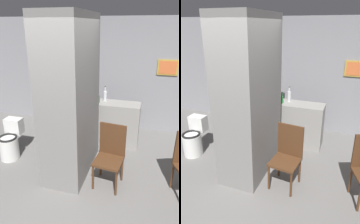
{
  "view_description": "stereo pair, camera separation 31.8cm",
  "coord_description": "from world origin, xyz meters",
  "views": [
    {
      "loc": [
        1.14,
        -2.48,
        2.42
      ],
      "look_at": [
        0.15,
        1.05,
        0.95
      ],
      "focal_mm": 35.0,
      "sensor_mm": 36.0,
      "label": 1
    },
    {
      "loc": [
        1.44,
        -2.38,
        2.42
      ],
      "look_at": [
        0.15,
        1.05,
        0.95
      ],
      "focal_mm": 35.0,
      "sensor_mm": 36.0,
      "label": 2
    }
  ],
  "objects": [
    {
      "name": "bottle_short",
      "position": [
        0.17,
        1.68,
        1.0
      ],
      "size": [
        0.06,
        0.06,
        0.24
      ],
      "color": "#267233",
      "rests_on": "counter_shelf"
    },
    {
      "name": "pillar_center",
      "position": [
        -0.05,
        0.65,
        1.3
      ],
      "size": [
        0.66,
        1.3,
        2.6
      ],
      "color": "gray",
      "rests_on": "ground_plane"
    },
    {
      "name": "counter_shelf",
      "position": [
        0.38,
        1.75,
        0.46
      ],
      "size": [
        1.3,
        0.44,
        0.92
      ],
      "color": "gray",
      "rests_on": "ground_plane"
    },
    {
      "name": "bottle_tall",
      "position": [
        0.27,
        1.83,
        1.04
      ],
      "size": [
        0.08,
        0.08,
        0.33
      ],
      "color": "silver",
      "rests_on": "counter_shelf"
    },
    {
      "name": "bicycle",
      "position": [
        -0.49,
        1.78,
        0.34
      ],
      "size": [
        1.7,
        0.42,
        0.71
      ],
      "color": "black",
      "rests_on": "ground_plane"
    },
    {
      "name": "wall_back",
      "position": [
        -0.0,
        2.63,
        1.3
      ],
      "size": [
        8.0,
        0.09,
        2.6
      ],
      "color": "gray",
      "rests_on": "ground_plane"
    },
    {
      "name": "toilet",
      "position": [
        -1.33,
        0.65,
        0.32
      ],
      "size": [
        0.36,
        0.52,
        0.74
      ],
      "color": "silver",
      "rests_on": "ground_plane"
    },
    {
      "name": "chair_near_pillar",
      "position": [
        0.66,
        0.45,
        0.54
      ],
      "size": [
        0.47,
        0.47,
        1.0
      ],
      "rotation": [
        0.0,
        0.0,
        -0.11
      ],
      "color": "#4C2D19",
      "rests_on": "ground_plane"
    },
    {
      "name": "ground_plane",
      "position": [
        0.0,
        0.0,
        0.0
      ],
      "size": [
        14.0,
        14.0,
        0.0
      ],
      "primitive_type": "plane",
      "color": "slate"
    }
  ]
}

